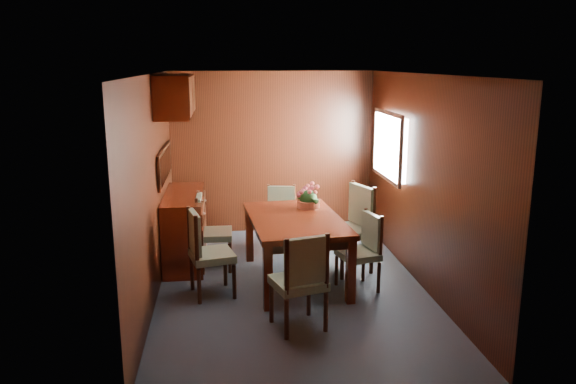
{
  "coord_description": "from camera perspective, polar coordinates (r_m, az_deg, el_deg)",
  "views": [
    {
      "loc": [
        -0.75,
        -6.01,
        2.53
      ],
      "look_at": [
        0.0,
        0.29,
        1.05
      ],
      "focal_mm": 35.0,
      "sensor_mm": 36.0,
      "label": 1
    }
  ],
  "objects": [
    {
      "name": "room_shell",
      "position": [
        6.44,
        -0.97,
        5.09
      ],
      "size": [
        3.06,
        4.52,
        2.41
      ],
      "color": "black",
      "rests_on": "ground"
    },
    {
      "name": "chair_right_far",
      "position": [
        6.93,
        6.64,
        -3.16
      ],
      "size": [
        0.64,
        0.65,
        1.08
      ],
      "rotation": [
        0.0,
        0.0,
        1.94
      ],
      "color": "black",
      "rests_on": "ground"
    },
    {
      "name": "dining_table",
      "position": [
        6.53,
        0.74,
        -3.5
      ],
      "size": [
        1.15,
        1.72,
        0.77
      ],
      "rotation": [
        0.0,
        0.0,
        0.08
      ],
      "color": "#391107",
      "rests_on": "ground"
    },
    {
      "name": "chair_foot",
      "position": [
        7.75,
        -0.73,
        -2.21
      ],
      "size": [
        0.47,
        0.46,
        0.87
      ],
      "rotation": [
        0.0,
        0.0,
        2.97
      ],
      "color": "black",
      "rests_on": "ground"
    },
    {
      "name": "flower_centerpiece",
      "position": [
        6.91,
        2.09,
        -0.41
      ],
      "size": [
        0.3,
        0.3,
        0.3
      ],
      "color": "#AC5434",
      "rests_on": "dining_table"
    },
    {
      "name": "chair_right_near",
      "position": [
        6.4,
        7.67,
        -5.55
      ],
      "size": [
        0.49,
        0.5,
        0.89
      ],
      "rotation": [
        0.0,
        0.0,
        1.81
      ],
      "color": "black",
      "rests_on": "ground"
    },
    {
      "name": "chair_left_near",
      "position": [
        6.2,
        -8.43,
        -5.7
      ],
      "size": [
        0.54,
        0.56,
        0.98
      ],
      "rotation": [
        0.0,
        0.0,
        -1.34
      ],
      "color": "black",
      "rests_on": "ground"
    },
    {
      "name": "ground",
      "position": [
        6.57,
        0.3,
        -9.54
      ],
      "size": [
        4.5,
        4.5,
        0.0
      ],
      "primitive_type": "plane",
      "color": "#353E48",
      "rests_on": "ground"
    },
    {
      "name": "chair_left_far",
      "position": [
        7.02,
        -8.09,
        -3.59
      ],
      "size": [
        0.44,
        0.46,
        0.95
      ],
      "rotation": [
        0.0,
        0.0,
        -1.59
      ],
      "color": "black",
      "rests_on": "ground"
    },
    {
      "name": "chair_head",
      "position": [
        5.36,
        1.38,
        -8.6
      ],
      "size": [
        0.57,
        0.56,
        0.99
      ],
      "rotation": [
        0.0,
        0.0,
        0.28
      ],
      "color": "black",
      "rests_on": "ground"
    },
    {
      "name": "sideboard",
      "position": [
        7.33,
        -10.43,
        -3.58
      ],
      "size": [
        0.48,
        1.4,
        0.9
      ],
      "primitive_type": "cube",
      "color": "#391107",
      "rests_on": "ground"
    }
  ]
}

